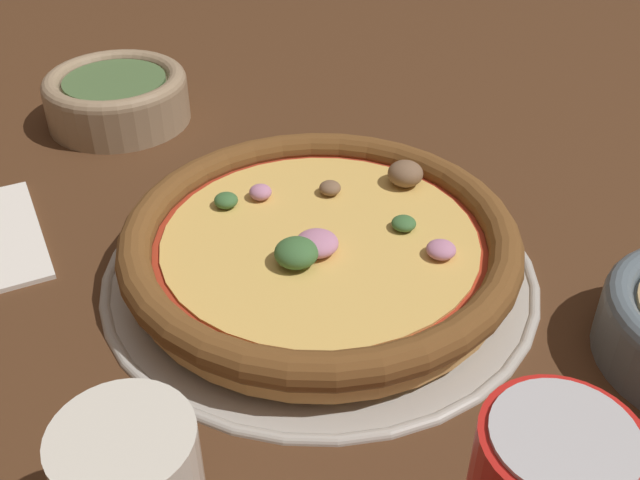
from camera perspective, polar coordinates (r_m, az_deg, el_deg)
ground_plane at (r=0.56m, az=0.00°, el=-2.45°), size 3.00×3.00×0.00m
pizza_tray at (r=0.56m, az=0.00°, el=-2.21°), size 0.32×0.32×0.01m
pizza at (r=0.55m, az=0.03°, el=-0.26°), size 0.29×0.29×0.04m
bowl_far at (r=0.79m, az=-15.22°, el=10.58°), size 0.14×0.14×0.05m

